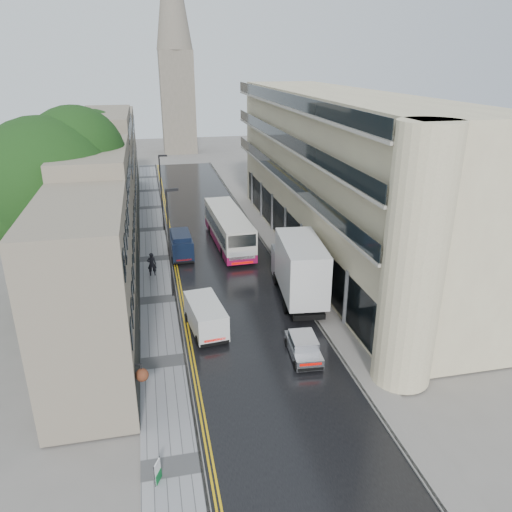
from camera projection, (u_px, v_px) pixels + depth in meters
name	position (u px, v px, depth m)	size (l,w,h in m)	color
ground	(318.00, 492.00, 20.68)	(200.00, 200.00, 0.00)	slate
road	(220.00, 254.00, 45.62)	(9.00, 85.00, 0.02)	black
left_sidewalk	(155.00, 259.00, 44.44)	(2.70, 85.00, 0.12)	gray
right_sidewalk	(277.00, 249.00, 46.68)	(1.80, 85.00, 0.12)	slate
old_shop_row	(108.00, 189.00, 43.80)	(4.50, 56.00, 12.00)	gray
modern_block	(337.00, 177.00, 43.71)	(8.00, 40.00, 14.00)	beige
church_spire	(174.00, 38.00, 87.76)	(6.40, 6.40, 40.00)	slate
tree_near	(51.00, 213.00, 33.77)	(10.56, 10.56, 13.89)	black
tree_far	(78.00, 181.00, 45.89)	(9.24, 9.24, 12.46)	black
cream_bus	(222.00, 242.00, 44.10)	(2.67, 11.76, 3.21)	beige
white_lorry	(286.00, 282.00, 34.31)	(2.75, 9.16, 4.81)	silver
silver_hatchback	(296.00, 359.00, 28.53)	(1.59, 3.64, 1.37)	#A4A4A9
white_van	(198.00, 331.00, 30.83)	(1.95, 4.56, 2.06)	silver
navy_van	(173.00, 251.00, 43.19)	(1.85, 4.63, 2.36)	black
pedestrian	(152.00, 264.00, 40.60)	(0.72, 0.47, 1.98)	black
lamp_post_near	(170.00, 245.00, 35.96)	(0.92, 0.20, 8.15)	black
lamp_post_far	(162.00, 194.00, 50.25)	(0.87, 0.19, 7.74)	black
estate_sign	(157.00, 472.00, 20.89)	(0.08, 0.60, 1.00)	silver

